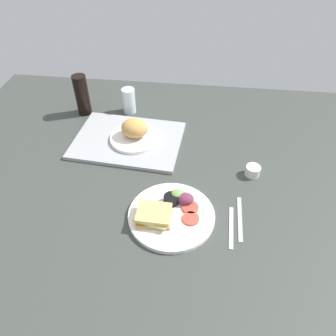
{
  "coord_description": "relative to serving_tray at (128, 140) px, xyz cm",
  "views": [
    {
      "loc": [
        12.46,
        -85.37,
        87.03
      ],
      "look_at": [
        2.0,
        3.0,
        4.0
      ],
      "focal_mm": 34.65,
      "sensor_mm": 36.0,
      "label": 1
    }
  ],
  "objects": [
    {
      "name": "serving_tray",
      "position": [
        0.0,
        0.0,
        0.0
      ],
      "size": [
        47.39,
        36.35,
        1.6
      ],
      "primitive_type": "cube",
      "rotation": [
        0.0,
        0.0,
        -0.08
      ],
      "color": "#9EA0A3",
      "rests_on": "ground_plane"
    },
    {
      "name": "espresso_cup",
      "position": [
        51.57,
        -14.43,
        1.2
      ],
      "size": [
        5.6,
        5.6,
        4.0
      ],
      "primitive_type": "cylinder",
      "color": "silver",
      "rests_on": "ground_plane"
    },
    {
      "name": "fork",
      "position": [
        43.03,
        -40.61,
        -0.55
      ],
      "size": [
        1.92,
        17.03,
        0.5
      ],
      "primitive_type": "cube",
      "rotation": [
        0.0,
        0.0,
        1.54
      ],
      "color": "#B7B7BC",
      "rests_on": "ground_plane"
    },
    {
      "name": "plate_with_salad",
      "position": [
        22.38,
        -38.2,
        0.88
      ],
      "size": [
        29.25,
        29.25,
        5.4
      ],
      "color": "white",
      "rests_on": "ground_plane"
    },
    {
      "name": "soda_bottle",
      "position": [
        -25.16,
        19.79,
        8.74
      ],
      "size": [
        6.4,
        6.4,
        19.09
      ],
      "primitive_type": "cylinder",
      "color": "black",
      "rests_on": "ground_plane"
    },
    {
      "name": "drinking_glass",
      "position": [
        -4.09,
        23.24,
        5.19
      ],
      "size": [
        6.11,
        6.11,
        11.98
      ],
      "primitive_type": "cylinder",
      "color": "silver",
      "rests_on": "ground_plane"
    },
    {
      "name": "bread_plate_near",
      "position": [
        3.04,
        0.48,
        4.2
      ],
      "size": [
        20.65,
        20.65,
        9.15
      ],
      "color": "white",
      "rests_on": "serving_tray"
    },
    {
      "name": "ground_plane",
      "position": [
        17.51,
        -21.78,
        -2.3
      ],
      "size": [
        190.0,
        150.0,
        3.0
      ],
      "primitive_type": "cube",
      "color": "#383D38"
    },
    {
      "name": "knife",
      "position": [
        46.03,
        -36.61,
        -0.55
      ],
      "size": [
        1.68,
        19.02,
        0.5
      ],
      "primitive_type": "cube",
      "rotation": [
        0.0,
        0.0,
        1.56
      ],
      "color": "#B7B7BC",
      "rests_on": "ground_plane"
    }
  ]
}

